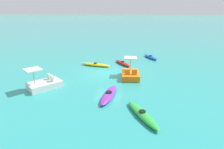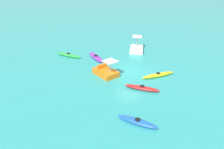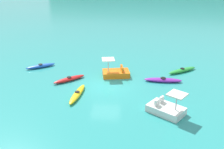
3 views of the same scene
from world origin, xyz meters
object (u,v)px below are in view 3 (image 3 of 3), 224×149
Objects in this scene: kayak_red at (69,79)px; pedal_boat_white at (166,109)px; kayak_purple at (163,80)px; kayak_green at (182,70)px; kayak_yellow at (77,94)px; pedal_boat_orange at (116,73)px; kayak_blue at (41,66)px.

kayak_red is 9.19m from pedal_boat_white.
kayak_purple and kayak_red have the same top height.
pedal_boat_white reaches higher than kayak_green.
kayak_yellow is at bearing -147.42° from kayak_green.
kayak_yellow is 4.96m from pedal_boat_orange.
pedal_boat_white reaches higher than kayak_purple.
pedal_boat_orange is (-4.20, 0.92, 0.17)m from kayak_purple.
kayak_red is 4.23m from pedal_boat_orange.
kayak_green is (10.24, 2.95, -0.00)m from kayak_red.
pedal_boat_white reaches higher than kayak_red.
kayak_blue is at bearing 146.25° from pedal_boat_white.
kayak_purple and kayak_green have the same top height.
kayak_blue and kayak_red have the same top height.
kayak_blue is (-4.91, 5.68, 0.00)m from kayak_yellow.
pedal_boat_white is at bearing -57.80° from pedal_boat_orange.
kayak_yellow is 1.22× the size of pedal_boat_white.
pedal_boat_white is (6.56, -1.99, 0.17)m from kayak_yellow.
kayak_blue is 4.64m from kayak_red.
kayak_green is at bearing 16.07° from kayak_red.
kayak_blue is 13.80m from pedal_boat_white.
kayak_green is 1.08× the size of pedal_boat_white.
kayak_purple is 1.19× the size of kayak_blue.
kayak_green is (13.84, 0.03, -0.00)m from kayak_blue.
kayak_yellow is at bearing -64.69° from kayak_red.
kayak_purple is 12.04m from kayak_blue.
kayak_blue is at bearing -179.87° from kayak_green.
kayak_red is at bearing 148.89° from pedal_boat_white.
kayak_green is at bearing 50.17° from kayak_purple.
kayak_purple and kayak_blue have the same top height.
kayak_purple is at bearing -12.38° from pedal_boat_orange.
kayak_green is at bearing 13.84° from pedal_boat_orange.
pedal_boat_white is (7.87, -4.75, 0.17)m from kayak_red.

